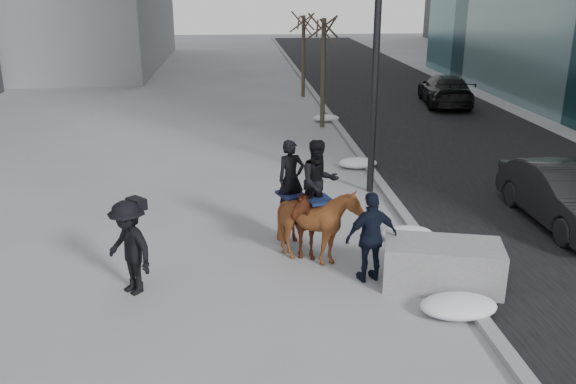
{
  "coord_description": "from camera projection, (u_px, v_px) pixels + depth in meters",
  "views": [
    {
      "loc": [
        -0.96,
        -9.96,
        5.33
      ],
      "look_at": [
        0.0,
        1.2,
        1.5
      ],
      "focal_mm": 38.0,
      "sensor_mm": 36.0,
      "label": 1
    }
  ],
  "objects": [
    {
      "name": "mounted_left",
      "position": [
        291.0,
        212.0,
        12.57
      ],
      "size": [
        1.41,
        2.0,
        2.36
      ],
      "color": "#49220E",
      "rests_on": "ground"
    },
    {
      "name": "tree_far",
      "position": [
        303.0,
        52.0,
        29.74
      ],
      "size": [
        1.2,
        1.2,
        4.34
      ],
      "primitive_type": null,
      "color": "#3A3022",
      "rests_on": "ground"
    },
    {
      "name": "ground",
      "position": [
        294.0,
        290.0,
        11.19
      ],
      "size": [
        120.0,
        120.0,
        0.0
      ],
      "primitive_type": "plane",
      "color": "gray",
      "rests_on": "ground"
    },
    {
      "name": "planter",
      "position": [
        442.0,
        265.0,
        11.23
      ],
      "size": [
        2.32,
        1.55,
        0.85
      ],
      "primitive_type": "cube",
      "rotation": [
        0.0,
        0.0,
        -0.25
      ],
      "color": "gray",
      "rests_on": "ground"
    },
    {
      "name": "snow_piles",
      "position": [
        380.0,
        195.0,
        15.76
      ],
      "size": [
        1.32,
        16.2,
        0.34
      ],
      "color": "silver",
      "rests_on": "ground"
    },
    {
      "name": "mounted_right",
      "position": [
        319.0,
        215.0,
        12.04
      ],
      "size": [
        1.66,
        1.77,
        2.5
      ],
      "color": "#4B270F",
      "rests_on": "ground"
    },
    {
      "name": "road",
      "position": [
        466.0,
        146.0,
        21.18
      ],
      "size": [
        8.0,
        90.0,
        0.01
      ],
      "primitive_type": "cube",
      "color": "black",
      "rests_on": "ground"
    },
    {
      "name": "car_near",
      "position": [
        565.0,
        196.0,
        14.04
      ],
      "size": [
        1.53,
        4.25,
        1.4
      ],
      "primitive_type": "imported",
      "rotation": [
        0.0,
        0.0,
        0.01
      ],
      "color": "black",
      "rests_on": "ground"
    },
    {
      "name": "camera_crew",
      "position": [
        129.0,
        247.0,
        10.85
      ],
      "size": [
        1.26,
        1.27,
        1.75
      ],
      "color": "black",
      "rests_on": "ground"
    },
    {
      "name": "car_far",
      "position": [
        445.0,
        90.0,
        28.07
      ],
      "size": [
        2.68,
        5.09,
        1.41
      ],
      "primitive_type": "imported",
      "rotation": [
        0.0,
        0.0,
        2.99
      ],
      "color": "black",
      "rests_on": "ground"
    },
    {
      "name": "curb",
      "position": [
        353.0,
        146.0,
        20.84
      ],
      "size": [
        0.25,
        90.0,
        0.12
      ],
      "primitive_type": "cube",
      "color": "gray",
      "rests_on": "ground"
    },
    {
      "name": "feeder",
      "position": [
        371.0,
        237.0,
        11.31
      ],
      "size": [
        1.1,
        0.97,
        1.75
      ],
      "color": "black",
      "rests_on": "ground"
    },
    {
      "name": "tree_near",
      "position": [
        323.0,
        68.0,
        23.23
      ],
      "size": [
        1.2,
        1.2,
        4.59
      ],
      "primitive_type": null,
      "color": "#34291E",
      "rests_on": "ground"
    }
  ]
}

